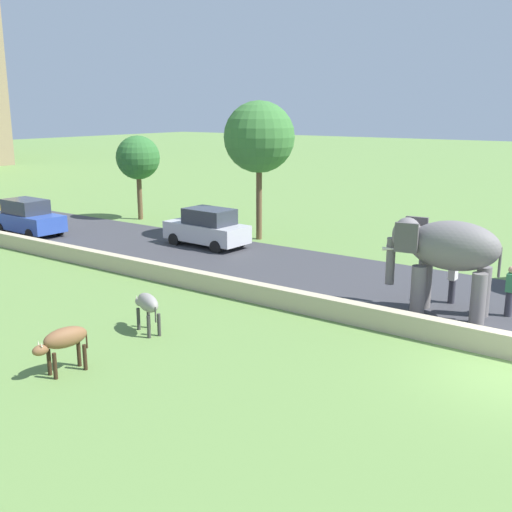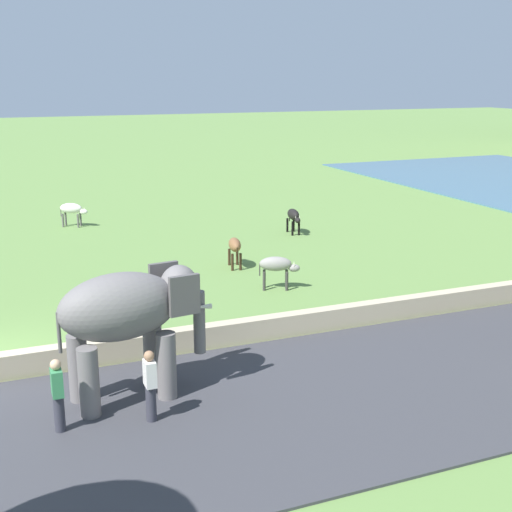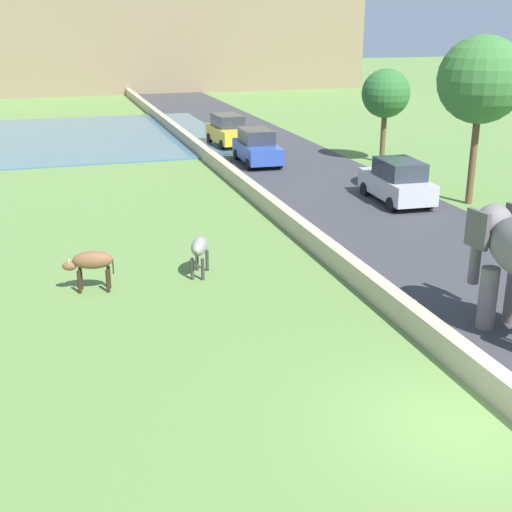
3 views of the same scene
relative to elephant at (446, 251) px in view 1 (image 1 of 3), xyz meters
The scene contains 12 objects.
ground_plane 4.91m from the elephant, 139.45° to the right, with size 220.00×220.00×0.00m, color #608442.
road_surface 17.28m from the elephant, 84.64° to the left, with size 7.00×120.00×0.06m, color #38383D.
barrier_wall 15.35m from the elephant, 98.28° to the left, with size 0.40×110.00×0.65m, color tan.
elephant is the anchor object (origin of this frame).
person_beside_elephant 1.72m from the elephant, ahead, with size 0.36×0.22×1.63m.
person_trailing 2.30m from the elephant, 60.32° to the right, with size 0.36×0.22×1.63m.
car_blue 21.12m from the elephant, 89.92° to the left, with size 1.92×4.06×1.80m.
car_silver 12.50m from the elephant, 75.22° to the left, with size 1.95×4.08×1.80m.
cow_brown 11.20m from the elephant, 147.65° to the left, with size 1.42×0.65×1.15m.
cow_grey 8.99m from the elephant, 134.71° to the left, with size 0.85×1.41×1.15m.
tree_mid 20.91m from the elephant, 71.89° to the left, with size 2.46×2.46×4.75m.
tree_far 12.93m from the elephant, 61.71° to the left, with size 3.36×3.36×6.59m.
Camera 1 is at (-14.47, -2.84, 6.24)m, focal length 42.87 mm.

